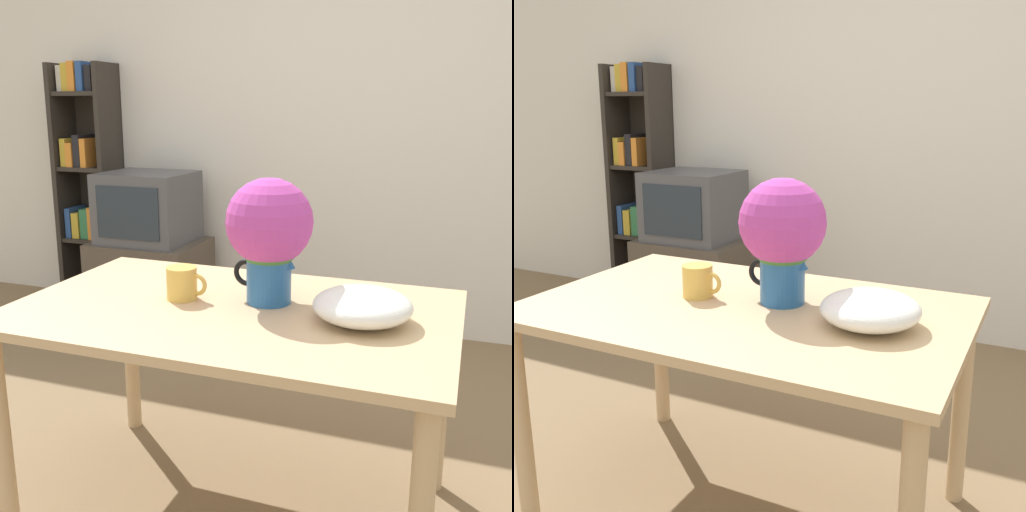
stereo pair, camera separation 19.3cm
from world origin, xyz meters
The scene contains 8 objects.
wall_back centered at (0.00, 2.09, 1.30)m, with size 8.00×0.05×2.60m.
table centered at (0.00, 0.12, 0.65)m, with size 1.39×0.88×0.75m.
flower_vase centered at (0.09, 0.20, 0.98)m, with size 0.28×0.28×0.41m.
coffee_mug centered at (-0.19, 0.14, 0.80)m, with size 0.14×0.10×0.11m.
white_bowl centered at (0.41, 0.12, 0.80)m, with size 0.29×0.29×0.10m.
tv_stand centered at (-1.23, 1.69, 0.27)m, with size 0.67×0.53×0.54m.
tv_set centered at (-1.23, 1.69, 0.76)m, with size 0.54×0.48×0.44m.
bookshelf centered at (-1.83, 1.95, 0.91)m, with size 0.41×0.28×1.66m.
Camera 1 is at (0.70, -1.55, 1.36)m, focal length 42.00 mm.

